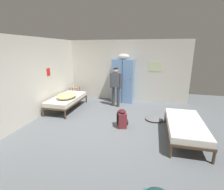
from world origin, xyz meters
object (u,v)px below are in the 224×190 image
Objects in this scene: person_traveler at (116,83)px; water_bottle at (73,85)px; bedding_heap at (67,96)px; clothes_pile_grey at (154,119)px; shelf_unit at (75,92)px; backpack_maroon at (122,119)px; bed_left_rear at (67,99)px; lotion_bottle at (76,86)px; bed_right at (185,125)px; locker_bank at (123,80)px.

person_traveler reaches higher than water_bottle.
water_bottle reaches higher than bedding_heap.
clothes_pile_grey is (3.21, -0.13, -0.55)m from bedding_heap.
backpack_maroon is at bearing -40.66° from shelf_unit.
lotion_bottle reaches higher than bed_left_rear.
bed_left_rear is at bearing 156.48° from backpack_maroon.
bed_left_rear and bed_right have the same top height.
lotion_bottle is 0.24× the size of backpack_maroon.
bed_right is 1.31m from clothes_pile_grey.
locker_bank reaches higher than backpack_maroon.
bedding_heap is at bearing 163.86° from bed_right.
bed_left_rear is 14.22× the size of lotion_bottle.
lotion_bottle is (-2.12, -0.25, -0.34)m from locker_bank.
water_bottle is (-2.10, 0.49, -0.28)m from person_traveler.
lotion_bottle reaches higher than backpack_maroon.
backpack_maroon is (0.60, -1.78, -0.69)m from person_traveler.
bed_left_rear is at bearing 174.76° from clothes_pile_grey.
bedding_heap is at bearing -150.86° from person_traveler.
bedding_heap reaches higher than shelf_unit.
backpack_maroon is (2.27, -0.86, -0.33)m from bedding_heap.
bed_right is at bearing -30.21° from water_bottle.
backpack_maroon is (0.43, -2.46, -0.71)m from locker_bank.
water_bottle is 4.00m from clothes_pile_grey.
person_traveler is at bearing 29.14° from bedding_heap.
person_traveler is 2.73× the size of clothes_pile_grey.
water_bottle reaches higher than bed_left_rear.
water_bottle is at bearing 139.94° from backpack_maroon.
person_traveler is 2.17m from water_bottle.
shelf_unit is at bearing 139.34° from backpack_maroon.
clothes_pile_grey is at bearing -2.32° from bedding_heap.
lotion_bottle is 3.84m from clothes_pile_grey.
person_traveler is at bearing -12.99° from shelf_unit.
locker_bank reaches higher than bedding_heap.
backpack_maroon is at bearing -80.08° from locker_bank.
lotion_bottle reaches higher than bed_right.
locker_bank is at bearing 36.39° from bed_left_rear.
shelf_unit reaches higher than backpack_maroon.
water_bottle is at bearing 157.04° from clothes_pile_grey.
shelf_unit is 1.46m from bedding_heap.
water_bottle is 3.55m from backpack_maroon.
person_traveler is at bearing -13.03° from water_bottle.
water_bottle reaches higher than shelf_unit.
bed_right is 14.22× the size of lotion_bottle.
bedding_heap is 1.52× the size of clothes_pile_grey.
person_traveler reaches higher than bedding_heap.
bed_left_rear is at bearing -75.08° from water_bottle.
backpack_maroon is (2.37, -1.03, -0.12)m from bed_left_rear.
backpack_maroon reaches higher than bed_left_rear.
backpack_maroon is at bearing -71.33° from person_traveler.
lotion_bottle is 0.23× the size of clothes_pile_grey.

